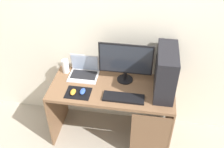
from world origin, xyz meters
TOP-DOWN VIEW (x-y plane):
  - ground_plane at (0.00, 0.00)m, footprint 8.00×8.00m
  - wall_back at (0.00, 0.34)m, footprint 4.00×0.05m
  - desk at (0.02, -0.01)m, footprint 1.33×0.59m
  - pc_tower at (0.53, 0.04)m, footprint 0.20×0.48m
  - monitor at (0.12, 0.14)m, footprint 0.57×0.18m
  - laptop at (-0.35, 0.17)m, footprint 0.32×0.24m
  - speaker at (-0.56, 0.19)m, footprint 0.08×0.08m
  - keyboard at (0.14, -0.16)m, footprint 0.42×0.14m
  - mousepad at (-0.33, -0.15)m, footprint 0.26×0.20m
  - mouse_left at (-0.29, -0.14)m, footprint 0.06×0.10m
  - mouse_right at (-0.38, -0.16)m, footprint 0.06×0.10m

SIDE VIEW (x-z plane):
  - ground_plane at x=0.00m, z-range 0.00..0.00m
  - desk at x=0.02m, z-range 0.21..0.96m
  - mousepad at x=-0.33m, z-range 0.75..0.75m
  - keyboard at x=0.14m, z-range 0.75..0.77m
  - mouse_left at x=-0.29m, z-range 0.75..0.79m
  - mouse_right at x=-0.38m, z-range 0.75..0.79m
  - laptop at x=-0.35m, z-range 0.68..0.91m
  - speaker at x=-0.56m, z-range 0.75..0.91m
  - pc_tower at x=0.53m, z-range 0.75..1.23m
  - monitor at x=0.12m, z-range 0.77..1.23m
  - wall_back at x=0.00m, z-range 0.00..2.60m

